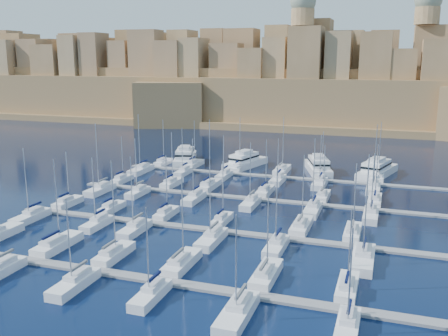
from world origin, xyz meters
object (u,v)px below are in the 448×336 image
(motor_yacht_c, at_px, (318,166))
(motor_yacht_d, at_px, (377,170))
(sailboat_2, at_px, (114,254))
(motor_yacht_a, at_px, (185,157))
(sailboat_4, at_px, (266,274))
(motor_yacht_b, at_px, (245,161))

(motor_yacht_c, bearing_deg, motor_yacht_d, 2.39)
(sailboat_2, xyz_separation_m, motor_yacht_a, (-18.47, 71.00, 0.97))
(sailboat_4, relative_size, motor_yacht_a, 0.71)
(sailboat_4, xyz_separation_m, motor_yacht_b, (-23.73, 69.90, 0.98))
(sailboat_2, xyz_separation_m, motor_yacht_c, (21.04, 70.38, 0.97))
(sailboat_4, height_order, motor_yacht_d, sailboat_4)
(motor_yacht_a, relative_size, motor_yacht_c, 1.08)
(motor_yacht_a, distance_m, motor_yacht_b, 18.88)
(motor_yacht_b, height_order, motor_yacht_c, same)
(sailboat_4, xyz_separation_m, motor_yacht_a, (-42.60, 70.71, 0.98))
(sailboat_4, distance_m, motor_yacht_c, 70.17)
(sailboat_4, distance_m, motor_yacht_d, 71.79)
(sailboat_2, distance_m, motor_yacht_b, 70.19)
(sailboat_4, bearing_deg, motor_yacht_d, 80.21)
(motor_yacht_a, bearing_deg, sailboat_4, -58.94)
(motor_yacht_b, bearing_deg, motor_yacht_d, 1.33)
(motor_yacht_b, distance_m, motor_yacht_c, 20.65)
(sailboat_4, height_order, motor_yacht_b, sailboat_4)
(motor_yacht_a, bearing_deg, motor_yacht_d, 0.02)
(sailboat_2, bearing_deg, motor_yacht_a, 104.59)
(motor_yacht_a, bearing_deg, motor_yacht_b, -2.47)
(motor_yacht_c, bearing_deg, sailboat_2, -106.65)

